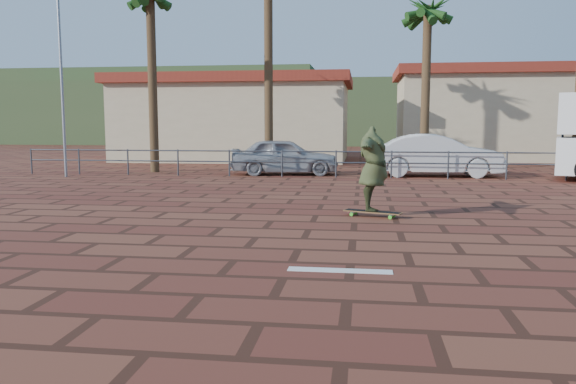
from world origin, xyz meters
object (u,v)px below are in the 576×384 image
object	(u,v)px
longboard	(372,212)
car_white	(436,155)
skateboarder	(373,169)
car_silver	(285,156)

from	to	relation	value
longboard	car_white	distance (m)	10.05
skateboarder	car_white	size ratio (longest dim) A/B	0.46
car_silver	skateboarder	bearing A→B (deg)	-168.57
car_white	longboard	bearing A→B (deg)	164.98
longboard	car_silver	distance (m)	10.23
longboard	skateboarder	distance (m)	0.92
car_silver	car_white	size ratio (longest dim) A/B	0.87
skateboarder	car_white	distance (m)	10.03
longboard	car_silver	world-z (taller)	car_silver
longboard	car_silver	bearing A→B (deg)	128.24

